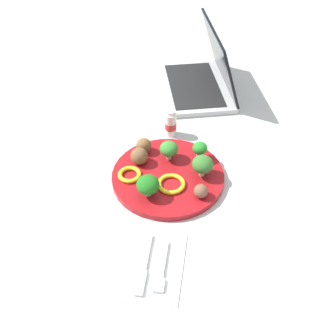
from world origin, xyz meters
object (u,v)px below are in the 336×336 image
object	(u,v)px
broccoli_floret_front_right	(170,149)
meatball_center	(139,156)
pepper_ring_back_left	(130,175)
meatball_front_right	(201,191)
pepper_ring_front_left	(171,184)
plate	(168,176)
broccoli_floret_back_left	(203,164)
broccoli_floret_far_rim	(148,185)
meatball_back_right	(144,145)
broccoli_floret_near_rim	(200,149)
knife	(144,266)
fork	(162,268)
napkin	(153,265)
laptop	(201,78)
yogurt_bottle	(171,124)

from	to	relation	value
broccoli_floret_front_right	meatball_center	bearing A→B (deg)	-76.28
pepper_ring_back_left	meatball_center	bearing A→B (deg)	158.50
meatball_front_right	pepper_ring_front_left	distance (m)	0.08
meatball_front_right	meatball_center	bearing A→B (deg)	-125.88
meatball_center	pepper_ring_front_left	xyz separation A→B (m)	(0.08, 0.08, -0.02)
plate	broccoli_floret_back_left	size ratio (longest dim) A/B	4.94
broccoli_floret_far_rim	meatball_back_right	xyz separation A→B (m)	(-0.16, -0.02, -0.01)
broccoli_floret_near_rim	knife	distance (m)	0.35
broccoli_floret_far_rim	pepper_ring_front_left	xyz separation A→B (m)	(-0.03, 0.05, -0.03)
knife	broccoli_floret_front_right	bearing A→B (deg)	172.58
meatball_back_right	meatball_center	bearing A→B (deg)	-9.28
meatball_front_right	fork	distance (m)	0.21
meatball_center	napkin	distance (m)	0.30
broccoli_floret_back_left	meatball_front_right	distance (m)	0.08
pepper_ring_front_left	laptop	world-z (taller)	laptop
broccoli_floret_back_left	yogurt_bottle	distance (m)	0.20
meatball_back_right	napkin	xyz separation A→B (m)	(0.34, 0.05, -0.03)
broccoli_floret_far_rim	broccoli_floret_back_left	distance (m)	0.15
broccoli_floret_near_rim	meatball_front_right	size ratio (longest dim) A/B	1.47
broccoli_floret_back_left	napkin	distance (m)	0.28
pepper_ring_front_left	knife	distance (m)	0.23
broccoli_floret_back_left	meatball_front_right	xyz separation A→B (m)	(0.07, -0.00, -0.02)
fork	broccoli_floret_back_left	bearing A→B (deg)	162.10
napkin	fork	xyz separation A→B (m)	(0.01, 0.02, 0.00)
broccoli_floret_back_left	pepper_ring_back_left	xyz separation A→B (m)	(0.01, -0.18, -0.03)
broccoli_floret_front_right	yogurt_bottle	size ratio (longest dim) A/B	0.65
broccoli_floret_front_right	meatball_back_right	size ratio (longest dim) A/B	1.30
meatball_back_right	napkin	size ratio (longest dim) A/B	0.23
broccoli_floret_back_left	yogurt_bottle	world-z (taller)	yogurt_bottle
meatball_center	knife	size ratio (longest dim) A/B	0.30
broccoli_floret_front_right	napkin	world-z (taller)	broccoli_floret_front_right
laptop	fork	bearing A→B (deg)	-7.56
plate	broccoli_floret_far_rim	distance (m)	0.09
pepper_ring_back_left	laptop	distance (m)	0.48
broccoli_floret_front_right	knife	size ratio (longest dim) A/B	0.36
broccoli_floret_front_right	fork	bearing A→B (deg)	-1.02
meatball_back_right	pepper_ring_front_left	world-z (taller)	meatball_back_right
broccoli_floret_back_left	pepper_ring_front_left	size ratio (longest dim) A/B	0.83
broccoli_floret_front_right	broccoli_floret_near_rim	xyz separation A→B (m)	(-0.00, 0.08, -0.00)
broccoli_floret_front_right	knife	distance (m)	0.32
broccoli_floret_near_rim	meatball_center	distance (m)	0.16
fork	knife	world-z (taller)	same
laptop	meatball_center	bearing A→B (deg)	-22.76
pepper_ring_front_left	broccoli_floret_front_right	bearing A→B (deg)	-176.57
meatball_back_right	fork	distance (m)	0.36
fork	broccoli_floret_far_rim	bearing A→B (deg)	-168.01
napkin	knife	xyz separation A→B (m)	(0.01, -0.02, 0.00)
broccoli_floret_far_rim	knife	xyz separation A→B (m)	(0.19, 0.01, -0.04)
meatball_back_right	yogurt_bottle	bearing A→B (deg)	144.55
knife	broccoli_floret_far_rim	bearing A→B (deg)	-178.44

